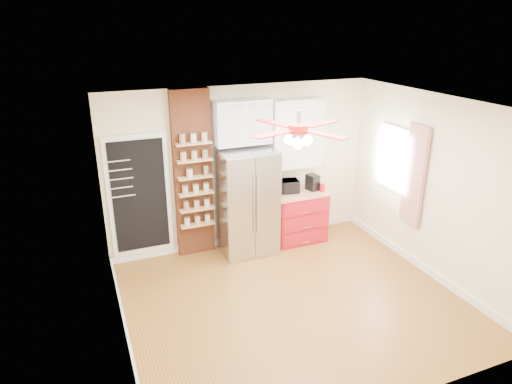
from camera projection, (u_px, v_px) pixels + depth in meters
name	position (u px, v px, depth m)	size (l,w,h in m)	color
floor	(293.00, 300.00, 6.33)	(4.50, 4.50, 0.00)	olive
ceiling	(299.00, 106.00, 5.37)	(4.50, 4.50, 0.00)	white
wall_back	(242.00, 167.00, 7.58)	(4.50, 0.02, 2.70)	#F0E7C1
wall_front	(395.00, 292.00, 4.12)	(4.50, 0.02, 2.70)	#F0E7C1
wall_left	(114.00, 241.00, 5.06)	(0.02, 4.00, 2.70)	#F0E7C1
wall_right	(434.00, 188.00, 6.64)	(0.02, 4.00, 2.70)	#F0E7C1
chalkboard	(139.00, 196.00, 7.04)	(0.95, 0.05, 1.95)	white
brick_pillar	(193.00, 175.00, 7.21)	(0.60, 0.16, 2.70)	brown
fridge	(247.00, 202.00, 7.41)	(0.90, 0.70, 1.75)	#B9B9BE
upper_glass_cabinet	(242.00, 122.00, 7.13)	(0.90, 0.35, 0.70)	white
red_cabinet	(298.00, 215.00, 7.95)	(0.94, 0.64, 0.90)	#A8111E
upper_shelf_unit	(296.00, 133.00, 7.59)	(0.90, 0.30, 1.15)	white
window	(395.00, 159.00, 7.34)	(0.04, 0.75, 1.05)	white
curtain	(415.00, 175.00, 6.88)	(0.06, 0.40, 1.55)	#B51818
ceiling_fan	(298.00, 129.00, 5.47)	(1.40, 1.40, 0.44)	silver
toaster_oven	(287.00, 186.00, 7.71)	(0.39, 0.27, 0.22)	black
coffee_maker	(312.00, 182.00, 7.81)	(0.16, 0.21, 0.27)	black
canister_left	(322.00, 187.00, 7.76)	(0.09, 0.09, 0.15)	#BA0A20
canister_right	(317.00, 185.00, 7.92)	(0.11, 0.11, 0.13)	#BA250A
pantry_jar_oats	(189.00, 173.00, 7.01)	(0.10, 0.10, 0.13)	beige
pantry_jar_beans	(206.00, 171.00, 7.11)	(0.08, 0.08, 0.14)	olive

